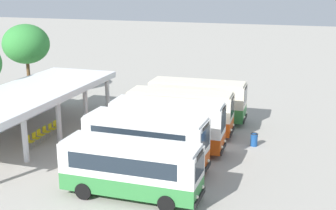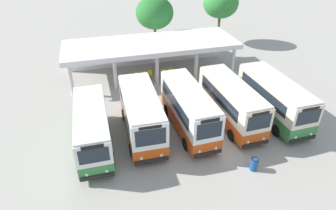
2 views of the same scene
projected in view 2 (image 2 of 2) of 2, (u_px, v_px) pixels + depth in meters
The scene contains 16 objects.
ground_plane at pixel (215, 144), 20.88m from camera, with size 180.00×180.00×0.00m, color #A39E93.
city_bus_nearest_orange at pixel (92, 127), 19.87m from camera, with size 2.28×7.39×3.00m.
city_bus_second_in_row at pixel (141, 113), 20.95m from camera, with size 2.58×7.33×3.35m.
city_bus_middle_cream at pixel (189, 108), 21.57m from camera, with size 2.40×7.56×3.35m.
city_bus_fourth_amber at pixel (231, 101), 22.50m from camera, with size 2.49×7.74×3.24m.
city_bus_fifth_blue at pixel (274, 97), 22.94m from camera, with size 2.55×7.71×3.26m.
terminal_canopy at pixel (150, 47), 29.97m from camera, with size 17.22×6.04×3.40m.
waiting_chair_end_by_column at pixel (136, 76), 29.13m from camera, with size 0.45×0.45×0.86m.
waiting_chair_second_from_end at pixel (143, 75), 29.29m from camera, with size 0.45×0.45×0.86m.
waiting_chair_middle_seat at pixel (150, 74), 29.52m from camera, with size 0.45×0.45×0.86m.
waiting_chair_fourth_seat at pixel (157, 73), 29.68m from camera, with size 0.45×0.45×0.86m.
waiting_chair_fifth_seat at pixel (164, 72), 29.81m from camera, with size 0.45×0.45×0.86m.
waiting_chair_far_end_seat at pixel (170, 71), 30.00m from camera, with size 0.45×0.45×0.86m.
roadside_tree_behind_canopy at pixel (155, 13), 33.56m from camera, with size 4.35×4.35×6.58m.
roadside_tree_east_of_canopy at pixel (221, 3), 36.23m from camera, with size 4.40×4.40×6.97m.
litter_bin_apron at pixel (254, 164), 18.50m from camera, with size 0.49×0.49×0.90m.
Camera 2 is at (-7.53, -14.83, 13.36)m, focal length 31.30 mm.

